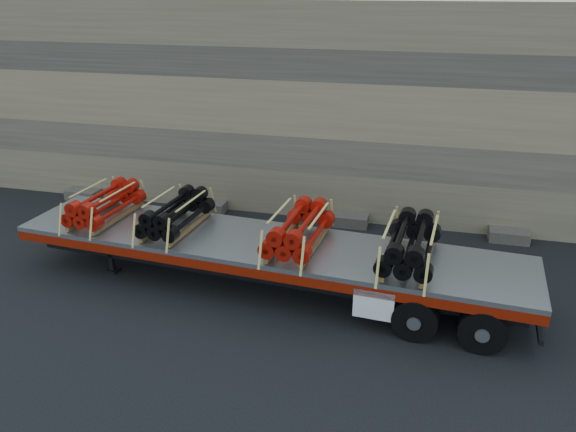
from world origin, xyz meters
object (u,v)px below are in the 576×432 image
Objects in this scene: trailer at (265,264)px; bundle_midrear at (299,230)px; bundle_midfront at (176,214)px; bundle_front at (105,205)px; bundle_rear at (410,245)px.

bundle_midrear is (0.93, -0.07, 1.11)m from trailer.
bundle_midfront is 0.94× the size of bundle_midrear.
bundle_midrear is (5.66, -0.42, 0.03)m from bundle_front.
bundle_rear is at bearing 0.00° from bundle_front.
trailer is at bearing 180.00° from bundle_midrear.
bundle_front is at bearing -180.00° from bundle_midfront.
bundle_midfront is 6.18m from bundle_rear.
trailer is at bearing 0.00° from bundle_front.
bundle_midrear reaches higher than bundle_front.
bundle_rear is at bearing -0.00° from trailer.
bundle_rear reaches higher than bundle_front.
trailer is at bearing -0.00° from bundle_midfront.
bundle_midfront is 3.45m from bundle_midrear.
bundle_midrear is at bearing 0.00° from bundle_front.
bundle_midrear reaches higher than bundle_midfront.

